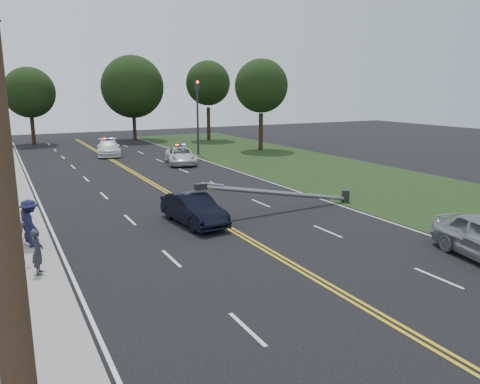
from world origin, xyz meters
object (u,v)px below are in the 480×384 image
crashed_sedan (194,209)px  emergency_b (108,148)px  emergency_a (181,156)px  bystander_a (38,252)px  fallen_streetlight (288,193)px  bystander_d (26,223)px  bystander_b (21,243)px  bystander_c (30,223)px  utility_pole_near (4,244)px  traffic_signal (198,111)px

crashed_sedan → emergency_b: emergency_b is taller
emergency_a → bystander_a: (-13.03, -20.93, 0.21)m
fallen_streetlight → bystander_d: 12.58m
bystander_b → bystander_c: bystander_c is taller
emergency_a → bystander_b: bearing=-111.0°
utility_pole_near → bystander_d: size_ratio=5.50×
bystander_a → bystander_c: bystander_c is taller
emergency_b → bystander_b: 29.24m
crashed_sedan → bystander_a: bystander_a is taller
utility_pole_near → traffic_signal: bearing=65.3°
bystander_d → bystander_b: bearing=175.1°
bystander_a → utility_pole_near: bearing=-170.5°
traffic_signal → fallen_streetlight: bearing=-100.6°
emergency_a → bystander_c: size_ratio=2.60×
bystander_b → emergency_a: bearing=-20.7°
emergency_a → bystander_a: size_ratio=3.19×
fallen_streetlight → bystander_c: 12.45m
utility_pole_near → bystander_d: (0.80, 15.99, -4.05)m
bystander_d → bystander_a: bearing=-175.1°
fallen_streetlight → bystander_b: 13.13m
crashed_sedan → bystander_c: 7.11m
fallen_streetlight → crashed_sedan: fallen_streetlight is taller
emergency_a → emergency_b: size_ratio=0.97×
utility_pole_near → emergency_a: size_ratio=2.01×
crashed_sedan → bystander_d: (-7.23, 0.04, 0.31)m
fallen_streetlight → emergency_b: bearing=98.5°
emergency_a → bystander_c: (-13.01, -17.76, 0.39)m
fallen_streetlight → utility_pole_near: 21.27m
traffic_signal → utility_pole_near: 41.84m
utility_pole_near → bystander_a: bearing=85.7°
emergency_b → bystander_c: bearing=-98.2°
traffic_signal → bystander_d: 27.81m
utility_pole_near → emergency_b: (9.60, 41.38, -4.34)m
utility_pole_near → emergency_b: 42.70m
emergency_b → crashed_sedan: bearing=-83.2°
bystander_b → traffic_signal: bearing=-21.3°
utility_pole_near → bystander_c: 16.14m
bystander_a → bystander_b: 1.24m
emergency_a → bystander_d: size_ratio=2.73×
bystander_d → emergency_a: bearing=-34.2°
bystander_b → fallen_streetlight: bearing=-65.9°
fallen_streetlight → bystander_d: bearing=-179.9°
emergency_b → bystander_b: (-9.13, -27.78, 0.20)m
fallen_streetlight → bystander_a: (-12.46, -3.56, -0.02)m
utility_pole_near → bystander_d: 16.51m
traffic_signal → bystander_c: size_ratio=3.68×
emergency_a → bystander_b: (-13.48, -19.77, 0.26)m
traffic_signal → bystander_a: size_ratio=4.51×
utility_pole_near → bystander_b: 14.22m
bystander_a → emergency_b: bearing=-2.9°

